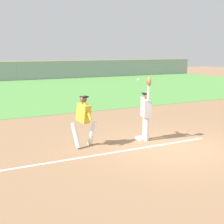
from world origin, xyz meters
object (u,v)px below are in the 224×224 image
object	(u,v)px
parked_car_green	(48,71)
parked_car_white	(91,70)
first_base	(142,138)
fielder	(146,109)
baseball	(138,79)
parked_car_tan	(2,72)
runner	(84,118)

from	to	relation	value
parked_car_green	parked_car_white	size ratio (longest dim) A/B	0.98
parked_car_white	first_base	bearing A→B (deg)	-115.68
parked_car_white	fielder	bearing A→B (deg)	-115.50
baseball	parked_car_tan	distance (m)	28.84
first_base	runner	distance (m)	2.42
baseball	parked_car_white	bearing A→B (deg)	70.06
first_base	baseball	bearing A→B (deg)	105.06
parked_car_tan	runner	bearing A→B (deg)	-89.24
fielder	baseball	world-z (taller)	fielder
baseball	parked_car_green	distance (m)	29.25
first_base	parked_car_green	size ratio (longest dim) A/B	0.08
baseball	parked_car_white	size ratio (longest dim) A/B	0.02
parked_car_tan	parked_car_green	size ratio (longest dim) A/B	1.01
runner	parked_car_white	xyz separation A→B (m)	(12.35, 28.24, -0.32)
runner	parked_car_green	bearing A→B (deg)	60.83
fielder	runner	bearing A→B (deg)	7.30
fielder	runner	distance (m)	2.28
parked_car_green	first_base	bearing A→B (deg)	-102.02
first_base	fielder	distance (m)	1.09
first_base	parked_car_green	distance (m)	29.44
first_base	baseball	world-z (taller)	baseball
fielder	parked_car_white	size ratio (longest dim) A/B	0.50
fielder	parked_car_tan	xyz separation A→B (m)	(-0.68, 29.20, -0.45)
parked_car_tan	parked_car_white	distance (m)	10.80
baseball	parked_car_white	distance (m)	29.92
fielder	parked_car_tan	distance (m)	29.22
fielder	first_base	bearing A→B (deg)	-62.85
first_base	baseball	xyz separation A→B (m)	(-0.06, 0.24, 2.10)
runner	baseball	size ratio (longest dim) A/B	23.24
runner	parked_car_green	world-z (taller)	runner
parked_car_tan	parked_car_green	distance (m)	5.38
first_base	parked_car_tan	bearing A→B (deg)	91.27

